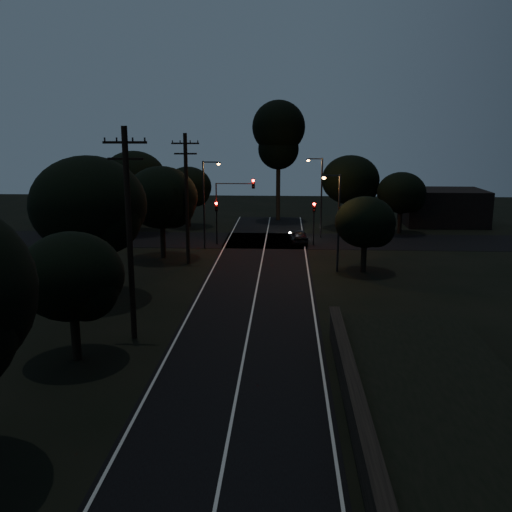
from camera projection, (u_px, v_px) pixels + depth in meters
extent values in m
cube|color=black|center=(254.00, 300.00, 36.80)|extent=(8.00, 70.00, 0.02)
cube|color=black|center=(266.00, 241.00, 56.28)|extent=(60.00, 8.00, 0.02)
cube|color=beige|center=(254.00, 300.00, 36.80)|extent=(0.12, 70.00, 0.01)
cube|color=beige|center=(197.00, 299.00, 36.99)|extent=(0.12, 70.00, 0.01)
cube|color=beige|center=(313.00, 301.00, 36.60)|extent=(0.12, 70.00, 0.01)
cube|color=black|center=(367.00, 459.00, 17.89)|extent=(0.40, 26.00, 1.50)
cube|color=black|center=(368.00, 436.00, 17.71)|extent=(0.55, 26.00, 0.10)
cube|color=black|center=(476.00, 466.00, 17.75)|extent=(6.50, 26.00, 1.20)
cylinder|color=black|center=(129.00, 236.00, 29.08)|extent=(0.30, 0.30, 11.00)
cube|color=black|center=(125.00, 142.00, 28.05)|extent=(2.20, 0.12, 0.12)
cube|color=black|center=(126.00, 159.00, 28.22)|extent=(1.80, 0.12, 0.12)
cylinder|color=black|center=(187.00, 200.00, 45.70)|extent=(0.30, 0.30, 10.50)
cube|color=black|center=(185.00, 143.00, 44.72)|extent=(2.20, 0.12, 0.12)
cube|color=black|center=(185.00, 154.00, 44.89)|extent=(1.80, 0.12, 0.12)
cylinder|color=black|center=(76.00, 337.00, 27.22)|extent=(0.44, 0.44, 2.31)
ellipsoid|color=black|center=(71.00, 276.00, 26.56)|extent=(4.90, 4.90, 4.17)
sphere|color=black|center=(86.00, 289.00, 26.15)|extent=(2.94, 2.94, 2.94)
cylinder|color=black|center=(93.00, 273.00, 36.97)|extent=(0.44, 0.44, 3.39)
ellipsoid|color=black|center=(89.00, 205.00, 36.00)|extent=(7.32, 7.32, 6.22)
sphere|color=black|center=(106.00, 218.00, 35.38)|extent=(4.39, 4.39, 4.39)
cylinder|color=black|center=(163.00, 241.00, 48.61)|extent=(0.44, 0.44, 2.88)
ellipsoid|color=black|center=(161.00, 197.00, 47.79)|extent=(6.15, 6.15, 5.23)
sphere|color=black|center=(173.00, 206.00, 47.27)|extent=(3.69, 3.69, 3.69)
cylinder|color=black|center=(189.00, 215.00, 64.27)|extent=(0.44, 0.44, 2.47)
ellipsoid|color=black|center=(188.00, 187.00, 63.56)|extent=(5.29, 5.29, 4.49)
sphere|color=black|center=(196.00, 192.00, 63.12)|extent=(3.17, 3.17, 3.17)
cylinder|color=black|center=(136.00, 217.00, 60.55)|extent=(0.44, 0.44, 3.20)
ellipsoid|color=black|center=(134.00, 178.00, 59.65)|extent=(6.73, 6.73, 5.72)
sphere|color=black|center=(144.00, 185.00, 59.08)|extent=(4.04, 4.04, 4.04)
cylinder|color=black|center=(349.00, 215.00, 63.29)|extent=(0.44, 0.44, 2.94)
ellipsoid|color=black|center=(350.00, 180.00, 62.44)|extent=(6.32, 6.32, 5.37)
sphere|color=black|center=(361.00, 186.00, 61.91)|extent=(3.79, 3.79, 3.79)
cylinder|color=black|center=(400.00, 222.00, 60.17)|extent=(0.44, 0.44, 2.37)
ellipsoid|color=black|center=(401.00, 193.00, 59.49)|extent=(5.06, 5.06, 4.30)
sphere|color=black|center=(411.00, 198.00, 59.06)|extent=(3.04, 3.04, 3.04)
cylinder|color=black|center=(364.00, 258.00, 43.94)|extent=(0.44, 0.44, 2.17)
ellipsoid|color=black|center=(365.00, 222.00, 43.32)|extent=(4.61, 4.61, 3.92)
sphere|color=black|center=(376.00, 229.00, 42.93)|extent=(2.76, 2.76, 2.76)
cylinder|color=black|center=(278.00, 188.00, 68.04)|extent=(0.50, 0.50, 7.74)
sphere|color=black|center=(279.00, 127.00, 66.48)|extent=(6.19, 6.19, 6.19)
sphere|color=black|center=(278.00, 149.00, 67.03)|extent=(4.79, 4.79, 4.79)
cube|color=black|center=(98.00, 204.00, 66.58)|extent=(10.00, 8.00, 4.40)
cube|color=black|center=(443.00, 207.00, 65.52)|extent=(9.00, 7.00, 4.00)
cylinder|color=black|center=(217.00, 228.00, 54.22)|extent=(0.12, 0.12, 3.20)
cube|color=black|center=(216.00, 206.00, 53.77)|extent=(0.28, 0.22, 0.90)
sphere|color=#FF0705|center=(216.00, 203.00, 53.58)|extent=(0.22, 0.22, 0.22)
cylinder|color=black|center=(314.00, 229.00, 53.74)|extent=(0.12, 0.12, 3.20)
cube|color=black|center=(314.00, 207.00, 53.29)|extent=(0.28, 0.22, 0.90)
sphere|color=#FF0705|center=(314.00, 204.00, 53.10)|extent=(0.22, 0.22, 0.22)
cylinder|color=black|center=(217.00, 218.00, 54.02)|extent=(0.12, 0.12, 5.00)
cube|color=black|center=(253.00, 184.00, 53.11)|extent=(0.28, 0.22, 0.90)
sphere|color=#FF0705|center=(253.00, 181.00, 52.92)|extent=(0.22, 0.22, 0.22)
cube|color=black|center=(235.00, 184.00, 53.21)|extent=(3.50, 0.08, 0.08)
cylinder|color=black|center=(204.00, 205.00, 51.79)|extent=(0.16, 0.16, 8.00)
cube|color=black|center=(211.00, 162.00, 50.90)|extent=(1.40, 0.10, 0.10)
cube|color=black|center=(219.00, 163.00, 50.87)|extent=(0.35, 0.22, 0.12)
sphere|color=orange|center=(219.00, 164.00, 50.89)|extent=(0.26, 0.26, 0.26)
cylinder|color=black|center=(321.00, 198.00, 57.06)|extent=(0.16, 0.16, 8.00)
cube|color=black|center=(315.00, 159.00, 56.24)|extent=(1.40, 0.10, 0.10)
cube|color=black|center=(308.00, 159.00, 56.29)|extent=(0.35, 0.22, 0.12)
sphere|color=orange|center=(308.00, 160.00, 56.31)|extent=(0.26, 0.26, 0.26)
cylinder|color=black|center=(339.00, 224.00, 43.46)|extent=(0.16, 0.16, 7.50)
cube|color=black|center=(332.00, 176.00, 42.68)|extent=(1.20, 0.10, 0.10)
cube|color=black|center=(324.00, 176.00, 42.73)|extent=(0.35, 0.22, 0.12)
sphere|color=orange|center=(324.00, 178.00, 42.75)|extent=(0.26, 0.26, 0.26)
imported|color=black|center=(298.00, 236.00, 55.06)|extent=(1.99, 4.02, 1.32)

